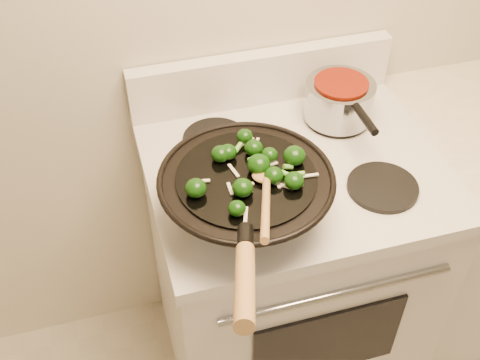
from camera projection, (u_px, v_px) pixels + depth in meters
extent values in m
cube|color=silver|center=(286.00, 276.00, 1.92)|extent=(0.76, 0.64, 0.88)
cube|color=silver|center=(295.00, 170.00, 1.60)|extent=(0.78, 0.66, 0.04)
cube|color=silver|center=(262.00, 77.00, 1.74)|extent=(0.78, 0.05, 0.16)
cylinder|color=#92969A|center=(338.00, 294.00, 1.46)|extent=(0.60, 0.02, 0.02)
cube|color=black|center=(327.00, 344.00, 1.62)|extent=(0.42, 0.01, 0.28)
cylinder|color=black|center=(246.00, 216.00, 1.44)|extent=(0.18, 0.18, 0.01)
cylinder|color=black|center=(383.00, 187.00, 1.52)|extent=(0.18, 0.18, 0.01)
cylinder|color=black|center=(215.00, 139.00, 1.65)|extent=(0.18, 0.18, 0.01)
cylinder|color=black|center=(337.00, 117.00, 1.73)|extent=(0.18, 0.18, 0.01)
torus|color=black|center=(246.00, 178.00, 1.36)|extent=(0.41, 0.41, 0.01)
cylinder|color=black|center=(246.00, 177.00, 1.36)|extent=(0.32, 0.32, 0.01)
cylinder|color=black|center=(245.00, 238.00, 1.15)|extent=(0.05, 0.08, 0.05)
cylinder|color=#A67B41|center=(245.00, 285.00, 1.03)|extent=(0.10, 0.21, 0.09)
ellipsoid|color=#0E3308|center=(221.00, 154.00, 1.39)|extent=(0.04, 0.04, 0.04)
cylinder|color=#4B752A|center=(226.00, 157.00, 1.40)|extent=(0.02, 0.02, 0.02)
ellipsoid|color=#0E3308|center=(237.00, 208.00, 1.26)|extent=(0.04, 0.04, 0.03)
ellipsoid|color=#0E3308|center=(269.00, 155.00, 1.39)|extent=(0.04, 0.04, 0.03)
ellipsoid|color=#0E3308|center=(274.00, 175.00, 1.33)|extent=(0.04, 0.04, 0.04)
cylinder|color=#4B752A|center=(279.00, 178.00, 1.34)|extent=(0.02, 0.02, 0.02)
ellipsoid|color=#0E3308|center=(259.00, 164.00, 1.35)|extent=(0.05, 0.05, 0.05)
ellipsoid|color=#0E3308|center=(228.00, 152.00, 1.39)|extent=(0.04, 0.04, 0.04)
ellipsoid|color=#0E3308|center=(294.00, 181.00, 1.32)|extent=(0.04, 0.04, 0.04)
cylinder|color=#4B752A|center=(299.00, 183.00, 1.33)|extent=(0.02, 0.02, 0.02)
ellipsoid|color=#0E3308|center=(196.00, 188.00, 1.30)|extent=(0.05, 0.05, 0.04)
ellipsoid|color=#0E3308|center=(245.00, 136.00, 1.44)|extent=(0.04, 0.04, 0.03)
ellipsoid|color=#0E3308|center=(243.00, 188.00, 1.30)|extent=(0.05, 0.05, 0.04)
cylinder|color=#4B752A|center=(249.00, 191.00, 1.31)|extent=(0.02, 0.02, 0.02)
ellipsoid|color=#0E3308|center=(254.00, 148.00, 1.40)|extent=(0.04, 0.04, 0.04)
ellipsoid|color=#0E3308|center=(294.00, 156.00, 1.38)|extent=(0.05, 0.05, 0.04)
cube|color=white|center=(282.00, 185.00, 1.33)|extent=(0.05, 0.04, 0.00)
cube|color=white|center=(201.00, 181.00, 1.34)|extent=(0.04, 0.01, 0.00)
cube|color=white|center=(234.00, 171.00, 1.37)|extent=(0.02, 0.05, 0.00)
cube|color=white|center=(246.00, 142.00, 1.44)|extent=(0.05, 0.03, 0.00)
cube|color=white|center=(244.00, 187.00, 1.33)|extent=(0.05, 0.02, 0.00)
cube|color=white|center=(307.00, 176.00, 1.35)|extent=(0.05, 0.01, 0.00)
cube|color=white|center=(255.00, 145.00, 1.43)|extent=(0.03, 0.05, 0.00)
cube|color=white|center=(246.00, 217.00, 1.26)|extent=(0.03, 0.05, 0.00)
cube|color=white|center=(267.00, 166.00, 1.38)|extent=(0.05, 0.02, 0.00)
cube|color=white|center=(230.00, 189.00, 1.32)|extent=(0.01, 0.04, 0.00)
cube|color=white|center=(276.00, 181.00, 1.34)|extent=(0.01, 0.05, 0.00)
cylinder|color=#549D32|center=(238.00, 148.00, 1.42)|extent=(0.02, 0.03, 0.02)
cylinder|color=#549D32|center=(256.00, 147.00, 1.42)|extent=(0.03, 0.03, 0.02)
cylinder|color=#549D32|center=(293.00, 180.00, 1.34)|extent=(0.03, 0.02, 0.02)
cylinder|color=#549D32|center=(251.00, 163.00, 1.38)|extent=(0.03, 0.02, 0.01)
cylinder|color=#549D32|center=(288.00, 167.00, 1.37)|extent=(0.03, 0.02, 0.02)
cylinder|color=#549D32|center=(300.00, 174.00, 1.35)|extent=(0.03, 0.03, 0.02)
cylinder|color=#549D32|center=(266.00, 154.00, 1.40)|extent=(0.03, 0.01, 0.02)
cylinder|color=#549D32|center=(285.00, 174.00, 1.35)|extent=(0.03, 0.02, 0.02)
sphere|color=beige|center=(253.00, 152.00, 1.41)|extent=(0.01, 0.01, 0.01)
sphere|color=beige|center=(214.00, 154.00, 1.41)|extent=(0.01, 0.01, 0.01)
sphere|color=beige|center=(258.00, 153.00, 1.41)|extent=(0.01, 0.01, 0.01)
sphere|color=beige|center=(267.00, 190.00, 1.32)|extent=(0.01, 0.01, 0.01)
ellipsoid|color=#A67B41|center=(267.00, 176.00, 1.34)|extent=(0.08, 0.07, 0.02)
cylinder|color=#A67B41|center=(266.00, 206.00, 1.21)|extent=(0.11, 0.26, 0.11)
cylinder|color=#92969A|center=(339.00, 100.00, 1.68)|extent=(0.19, 0.19, 0.11)
cylinder|color=#611104|center=(341.00, 83.00, 1.65)|extent=(0.15, 0.15, 0.01)
cylinder|color=black|center=(365.00, 119.00, 1.54)|extent=(0.02, 0.12, 0.02)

